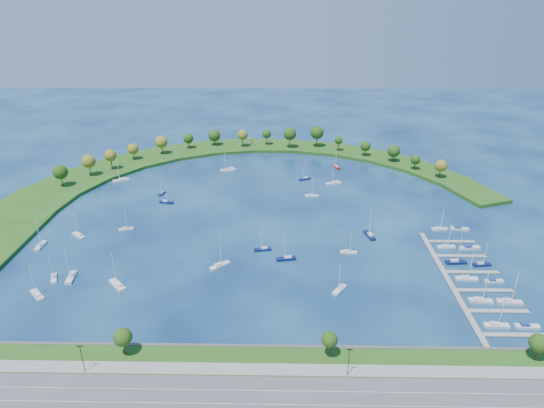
{
  "coord_description": "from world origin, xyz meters",
  "views": [
    {
      "loc": [
        9.11,
        -224.3,
        108.0
      ],
      "look_at": [
        5.0,
        5.0,
        4.0
      ],
      "focal_mm": 31.26,
      "sensor_mm": 36.0,
      "label": 1
    }
  ],
  "objects_px": {
    "moored_boat_14": "(37,294)",
    "docked_boat_11": "(459,229)",
    "moored_boat_10": "(79,235)",
    "moored_boat_21": "(232,168)",
    "moored_boat_11": "(305,178)",
    "docked_boat_7": "(482,264)",
    "docked_boat_4": "(467,278)",
    "moored_boat_20": "(54,277)",
    "moored_boat_7": "(126,228)",
    "docked_boat_1": "(527,326)",
    "harbor_tower": "(250,141)",
    "docked_boat_3": "(509,301)",
    "moored_boat_0": "(334,183)",
    "moored_boat_16": "(166,202)",
    "docked_boat_9": "(470,248)",
    "dock_system": "(467,281)",
    "moored_boat_12": "(312,195)",
    "moored_boat_17": "(340,289)",
    "docked_boat_0": "(496,325)",
    "docked_boat_6": "(456,261)",
    "moored_boat_5": "(71,277)",
    "moored_boat_4": "(227,170)",
    "docked_boat_10": "(439,228)",
    "moored_boat_18": "(40,245)",
    "moored_boat_3": "(348,251)",
    "moored_boat_2": "(263,249)",
    "moored_boat_13": "(117,284)",
    "moored_boat_1": "(220,265)",
    "moored_boat_15": "(370,235)",
    "docked_boat_8": "(446,246)",
    "moored_boat_9": "(336,166)",
    "docked_boat_5": "(494,281)",
    "moored_boat_19": "(286,258)"
  },
  "relations": [
    {
      "from": "moored_boat_14",
      "to": "docked_boat_11",
      "type": "height_order",
      "value": "moored_boat_14"
    },
    {
      "from": "moored_boat_10",
      "to": "moored_boat_21",
      "type": "height_order",
      "value": "moored_boat_10"
    },
    {
      "from": "moored_boat_11",
      "to": "docked_boat_7",
      "type": "height_order",
      "value": "moored_boat_11"
    },
    {
      "from": "docked_boat_11",
      "to": "docked_boat_4",
      "type": "bearing_deg",
      "value": -100.05
    },
    {
      "from": "moored_boat_20",
      "to": "moored_boat_7",
      "type": "bearing_deg",
      "value": 136.81
    },
    {
      "from": "docked_boat_1",
      "to": "docked_boat_4",
      "type": "height_order",
      "value": "docked_boat_4"
    },
    {
      "from": "harbor_tower",
      "to": "docked_boat_4",
      "type": "height_order",
      "value": "docked_boat_4"
    },
    {
      "from": "moored_boat_20",
      "to": "docked_boat_3",
      "type": "height_order",
      "value": "docked_boat_3"
    },
    {
      "from": "moored_boat_0",
      "to": "moored_boat_16",
      "type": "bearing_deg",
      "value": -0.62
    },
    {
      "from": "docked_boat_9",
      "to": "dock_system",
      "type": "bearing_deg",
      "value": -118.65
    },
    {
      "from": "moored_boat_7",
      "to": "moored_boat_12",
      "type": "bearing_deg",
      "value": 7.03
    },
    {
      "from": "moored_boat_17",
      "to": "docked_boat_0",
      "type": "distance_m",
      "value": 56.59
    },
    {
      "from": "moored_boat_10",
      "to": "docked_boat_6",
      "type": "relative_size",
      "value": 0.96
    },
    {
      "from": "moored_boat_5",
      "to": "moored_boat_14",
      "type": "xyz_separation_m",
      "value": [
        -8.13,
        -12.46,
        -0.01
      ]
    },
    {
      "from": "moored_boat_4",
      "to": "moored_boat_12",
      "type": "bearing_deg",
      "value": 139.88
    },
    {
      "from": "harbor_tower",
      "to": "docked_boat_10",
      "type": "relative_size",
      "value": 0.39
    },
    {
      "from": "moored_boat_18",
      "to": "docked_boat_10",
      "type": "height_order",
      "value": "moored_boat_18"
    },
    {
      "from": "moored_boat_3",
      "to": "docked_boat_9",
      "type": "bearing_deg",
      "value": 9.2
    },
    {
      "from": "harbor_tower",
      "to": "docked_boat_0",
      "type": "bearing_deg",
      "value": -64.62
    },
    {
      "from": "moored_boat_7",
      "to": "moored_boat_4",
      "type": "bearing_deg",
      "value": 46.37
    },
    {
      "from": "moored_boat_12",
      "to": "docked_boat_9",
      "type": "xyz_separation_m",
      "value": [
        68.65,
        -59.06,
        -0.18
      ]
    },
    {
      "from": "moored_boat_11",
      "to": "docked_boat_1",
      "type": "bearing_deg",
      "value": 87.81
    },
    {
      "from": "docked_boat_3",
      "to": "docked_boat_10",
      "type": "bearing_deg",
      "value": 104.56
    },
    {
      "from": "moored_boat_3",
      "to": "moored_boat_4",
      "type": "xyz_separation_m",
      "value": [
        -65.74,
        104.53,
        0.05
      ]
    },
    {
      "from": "docked_boat_3",
      "to": "docked_boat_9",
      "type": "bearing_deg",
      "value": 96.93
    },
    {
      "from": "docked_boat_0",
      "to": "moored_boat_2",
      "type": "bearing_deg",
      "value": 149.65
    },
    {
      "from": "moored_boat_2",
      "to": "moored_boat_12",
      "type": "height_order",
      "value": "moored_boat_2"
    },
    {
      "from": "docked_boat_3",
      "to": "docked_boat_10",
      "type": "distance_m",
      "value": 60.34
    },
    {
      "from": "moored_boat_14",
      "to": "docked_boat_0",
      "type": "height_order",
      "value": "moored_boat_14"
    },
    {
      "from": "moored_boat_13",
      "to": "docked_boat_0",
      "type": "distance_m",
      "value": 142.62
    },
    {
      "from": "moored_boat_21",
      "to": "moored_boat_1",
      "type": "bearing_deg",
      "value": 105.61
    },
    {
      "from": "moored_boat_7",
      "to": "moored_boat_21",
      "type": "xyz_separation_m",
      "value": [
        43.76,
        87.26,
        -0.01
      ]
    },
    {
      "from": "moored_boat_17",
      "to": "moored_boat_20",
      "type": "height_order",
      "value": "moored_boat_17"
    },
    {
      "from": "docked_boat_11",
      "to": "moored_boat_14",
      "type": "bearing_deg",
      "value": -156.63
    },
    {
      "from": "moored_boat_16",
      "to": "docked_boat_3",
      "type": "relative_size",
      "value": 0.85
    },
    {
      "from": "moored_boat_15",
      "to": "docked_boat_3",
      "type": "distance_m",
      "value": 68.25
    },
    {
      "from": "docked_boat_9",
      "to": "docked_boat_8",
      "type": "bearing_deg",
      "value": 168.74
    },
    {
      "from": "moored_boat_5",
      "to": "docked_boat_6",
      "type": "height_order",
      "value": "moored_boat_5"
    },
    {
      "from": "moored_boat_9",
      "to": "docked_boat_7",
      "type": "xyz_separation_m",
      "value": [
        49.53,
        -121.73,
        -0.01
      ]
    },
    {
      "from": "harbor_tower",
      "to": "moored_boat_4",
      "type": "xyz_separation_m",
      "value": [
        -12.04,
        -54.18,
        -3.36
      ]
    },
    {
      "from": "docked_boat_4",
      "to": "docked_boat_7",
      "type": "relative_size",
      "value": 1.16
    },
    {
      "from": "moored_boat_12",
      "to": "moored_boat_17",
      "type": "height_order",
      "value": "moored_boat_17"
    },
    {
      "from": "moored_boat_13",
      "to": "docked_boat_8",
      "type": "bearing_deg",
      "value": -118.67
    },
    {
      "from": "moored_boat_17",
      "to": "docked_boat_5",
      "type": "distance_m",
      "value": 63.48
    },
    {
      "from": "moored_boat_16",
      "to": "moored_boat_19",
      "type": "height_order",
      "value": "moored_boat_19"
    },
    {
      "from": "docked_boat_1",
      "to": "moored_boat_19",
      "type": "bearing_deg",
      "value": 153.9
    },
    {
      "from": "harbor_tower",
      "to": "docked_boat_4",
      "type": "distance_m",
      "value": 205.04
    },
    {
      "from": "moored_boat_15",
      "to": "moored_boat_2",
      "type": "bearing_deg",
      "value": 91.99
    },
    {
      "from": "dock_system",
      "to": "docked_boat_5",
      "type": "height_order",
      "value": "docked_boat_5"
    },
    {
      "from": "moored_boat_1",
      "to": "moored_boat_5",
      "type": "distance_m",
      "value": 60.65
    }
  ]
}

